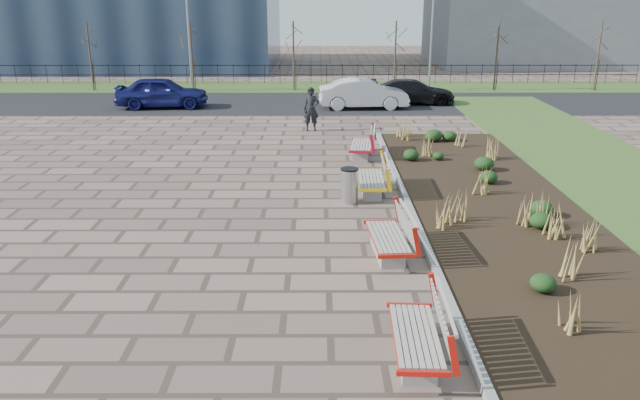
{
  "coord_description": "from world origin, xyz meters",
  "views": [
    {
      "loc": [
        1.46,
        -11.05,
        5.57
      ],
      "look_at": [
        1.5,
        3.0,
        0.9
      ],
      "focal_mm": 35.0,
      "sensor_mm": 36.0,
      "label": 1
    }
  ],
  "objects_px": {
    "litter_bin": "(349,186)",
    "pedestrian": "(311,109)",
    "bench_c": "(371,177)",
    "bench_b": "(388,234)",
    "car_silver": "(364,94)",
    "bench_d": "(361,143)",
    "car_black": "(413,92)",
    "lamp_west": "(189,39)",
    "bench_a": "(416,332)",
    "car_blue": "(162,92)",
    "lamp_east": "(431,39)"
  },
  "relations": [
    {
      "from": "bench_a",
      "to": "litter_bin",
      "type": "distance_m",
      "value": 7.9
    },
    {
      "from": "lamp_east",
      "to": "bench_d",
      "type": "bearing_deg",
      "value": -108.04
    },
    {
      "from": "bench_b",
      "to": "pedestrian",
      "type": "distance_m",
      "value": 13.42
    },
    {
      "from": "bench_d",
      "to": "pedestrian",
      "type": "height_order",
      "value": "pedestrian"
    },
    {
      "from": "litter_bin",
      "to": "car_silver",
      "type": "height_order",
      "value": "car_silver"
    },
    {
      "from": "car_blue",
      "to": "bench_a",
      "type": "bearing_deg",
      "value": -162.17
    },
    {
      "from": "bench_b",
      "to": "car_blue",
      "type": "height_order",
      "value": "car_blue"
    },
    {
      "from": "car_black",
      "to": "lamp_west",
      "type": "bearing_deg",
      "value": 72.71
    },
    {
      "from": "bench_c",
      "to": "pedestrian",
      "type": "height_order",
      "value": "pedestrian"
    },
    {
      "from": "bench_d",
      "to": "lamp_east",
      "type": "height_order",
      "value": "lamp_east"
    },
    {
      "from": "bench_c",
      "to": "bench_b",
      "type": "bearing_deg",
      "value": -88.18
    },
    {
      "from": "litter_bin",
      "to": "pedestrian",
      "type": "bearing_deg",
      "value": 96.91
    },
    {
      "from": "car_blue",
      "to": "bench_b",
      "type": "bearing_deg",
      "value": -157.86
    },
    {
      "from": "bench_a",
      "to": "litter_bin",
      "type": "height_order",
      "value": "bench_a"
    },
    {
      "from": "litter_bin",
      "to": "lamp_east",
      "type": "xyz_separation_m",
      "value": [
        5.68,
        20.52,
        2.55
      ]
    },
    {
      "from": "pedestrian",
      "to": "bench_a",
      "type": "bearing_deg",
      "value": -78.33
    },
    {
      "from": "bench_a",
      "to": "bench_d",
      "type": "xyz_separation_m",
      "value": [
        0.0,
        13.04,
        0.0
      ]
    },
    {
      "from": "bench_b",
      "to": "litter_bin",
      "type": "xyz_separation_m",
      "value": [
        -0.68,
        3.7,
        -0.01
      ]
    },
    {
      "from": "bench_b",
      "to": "litter_bin",
      "type": "height_order",
      "value": "bench_b"
    },
    {
      "from": "bench_a",
      "to": "litter_bin",
      "type": "bearing_deg",
      "value": 97.1
    },
    {
      "from": "litter_bin",
      "to": "car_silver",
      "type": "xyz_separation_m",
      "value": [
        1.42,
        14.9,
        0.27
      ]
    },
    {
      "from": "lamp_east",
      "to": "bench_b",
      "type": "bearing_deg",
      "value": -101.66
    },
    {
      "from": "bench_d",
      "to": "lamp_east",
      "type": "xyz_separation_m",
      "value": [
        5.0,
        15.35,
        2.54
      ]
    },
    {
      "from": "car_blue",
      "to": "car_silver",
      "type": "bearing_deg",
      "value": -95.96
    },
    {
      "from": "lamp_west",
      "to": "car_blue",
      "type": "bearing_deg",
      "value": -95.06
    },
    {
      "from": "car_blue",
      "to": "car_black",
      "type": "height_order",
      "value": "car_blue"
    },
    {
      "from": "bench_b",
      "to": "bench_d",
      "type": "bearing_deg",
      "value": 85.84
    },
    {
      "from": "pedestrian",
      "to": "bench_d",
      "type": "bearing_deg",
      "value": -61.72
    },
    {
      "from": "pedestrian",
      "to": "car_silver",
      "type": "height_order",
      "value": "pedestrian"
    },
    {
      "from": "car_silver",
      "to": "car_black",
      "type": "relative_size",
      "value": 1.02
    },
    {
      "from": "bench_c",
      "to": "lamp_east",
      "type": "height_order",
      "value": "lamp_east"
    },
    {
      "from": "car_silver",
      "to": "bench_a",
      "type": "bearing_deg",
      "value": 175.68
    },
    {
      "from": "car_silver",
      "to": "car_black",
      "type": "xyz_separation_m",
      "value": [
        2.69,
        1.43,
        -0.1
      ]
    },
    {
      "from": "bench_c",
      "to": "car_blue",
      "type": "height_order",
      "value": "car_blue"
    },
    {
      "from": "pedestrian",
      "to": "car_blue",
      "type": "bearing_deg",
      "value": 149.55
    },
    {
      "from": "bench_b",
      "to": "bench_a",
      "type": "bearing_deg",
      "value": -94.16
    },
    {
      "from": "bench_c",
      "to": "car_black",
      "type": "distance_m",
      "value": 15.89
    },
    {
      "from": "litter_bin",
      "to": "car_black",
      "type": "distance_m",
      "value": 16.84
    },
    {
      "from": "bench_a",
      "to": "lamp_east",
      "type": "xyz_separation_m",
      "value": [
        5.0,
        28.39,
        2.54
      ]
    },
    {
      "from": "lamp_west",
      "to": "lamp_east",
      "type": "xyz_separation_m",
      "value": [
        14.0,
        0.0,
        0.0
      ]
    },
    {
      "from": "car_blue",
      "to": "car_silver",
      "type": "height_order",
      "value": "car_blue"
    },
    {
      "from": "lamp_west",
      "to": "bench_b",
      "type": "bearing_deg",
      "value": -69.62
    },
    {
      "from": "pedestrian",
      "to": "car_black",
      "type": "bearing_deg",
      "value": 57.63
    },
    {
      "from": "bench_d",
      "to": "litter_bin",
      "type": "distance_m",
      "value": 5.22
    },
    {
      "from": "litter_bin",
      "to": "lamp_east",
      "type": "relative_size",
      "value": 0.16
    },
    {
      "from": "bench_b",
      "to": "car_silver",
      "type": "height_order",
      "value": "car_silver"
    },
    {
      "from": "bench_d",
      "to": "car_black",
      "type": "height_order",
      "value": "car_black"
    },
    {
      "from": "bench_b",
      "to": "lamp_east",
      "type": "xyz_separation_m",
      "value": [
        5.0,
        24.22,
        2.54
      ]
    },
    {
      "from": "litter_bin",
      "to": "pedestrian",
      "type": "xyz_separation_m",
      "value": [
        -1.16,
        9.59,
        0.43
      ]
    },
    {
      "from": "bench_c",
      "to": "car_blue",
      "type": "relative_size",
      "value": 0.46
    }
  ]
}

